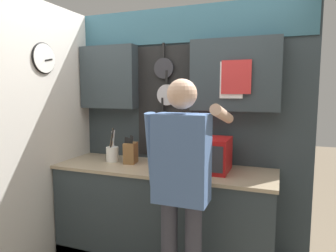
{
  "coord_description": "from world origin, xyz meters",
  "views": [
    {
      "loc": [
        1.02,
        -2.55,
        1.61
      ],
      "look_at": [
        -0.03,
        0.22,
        1.26
      ],
      "focal_mm": 32.0,
      "sensor_mm": 36.0,
      "label": 1
    }
  ],
  "objects_px": {
    "knife_block": "(131,153)",
    "person": "(182,176)",
    "utensil_crock": "(112,153)",
    "microwave": "(201,154)"
  },
  "relations": [
    {
      "from": "microwave",
      "to": "knife_block",
      "type": "distance_m",
      "value": 0.71
    },
    {
      "from": "utensil_crock",
      "to": "microwave",
      "type": "bearing_deg",
      "value": -0.12
    },
    {
      "from": "knife_block",
      "to": "utensil_crock",
      "type": "xyz_separation_m",
      "value": [
        -0.21,
        0.0,
        -0.02
      ]
    },
    {
      "from": "utensil_crock",
      "to": "knife_block",
      "type": "bearing_deg",
      "value": -0.37
    },
    {
      "from": "knife_block",
      "to": "person",
      "type": "height_order",
      "value": "person"
    },
    {
      "from": "microwave",
      "to": "utensil_crock",
      "type": "xyz_separation_m",
      "value": [
        -0.92,
        0.0,
        -0.06
      ]
    },
    {
      "from": "microwave",
      "to": "knife_block",
      "type": "relative_size",
      "value": 1.79
    },
    {
      "from": "microwave",
      "to": "utensil_crock",
      "type": "bearing_deg",
      "value": 179.88
    },
    {
      "from": "person",
      "to": "utensil_crock",
      "type": "bearing_deg",
      "value": 146.0
    },
    {
      "from": "microwave",
      "to": "knife_block",
      "type": "bearing_deg",
      "value": 179.95
    }
  ]
}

